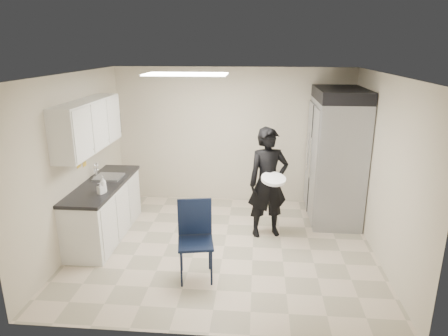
# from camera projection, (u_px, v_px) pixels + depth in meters

# --- Properties ---
(floor) EXTENTS (4.50, 4.50, 0.00)m
(floor) POSITION_uv_depth(u_px,v_px,m) (224.00, 246.00, 6.17)
(floor) COLOR #BEAC95
(floor) RESTS_ON ground
(ceiling) EXTENTS (4.50, 4.50, 0.00)m
(ceiling) POSITION_uv_depth(u_px,v_px,m) (224.00, 74.00, 5.41)
(ceiling) COLOR silver
(ceiling) RESTS_ON back_wall
(back_wall) EXTENTS (4.50, 0.00, 4.50)m
(back_wall) POSITION_uv_depth(u_px,v_px,m) (233.00, 136.00, 7.70)
(back_wall) COLOR #BEB59D
(back_wall) RESTS_ON floor
(left_wall) EXTENTS (0.00, 4.00, 4.00)m
(left_wall) POSITION_uv_depth(u_px,v_px,m) (75.00, 162.00, 5.98)
(left_wall) COLOR #BEB59D
(left_wall) RESTS_ON floor
(right_wall) EXTENTS (0.00, 4.00, 4.00)m
(right_wall) POSITION_uv_depth(u_px,v_px,m) (384.00, 170.00, 5.61)
(right_wall) COLOR #BEB59D
(right_wall) RESTS_ON floor
(ceiling_panel) EXTENTS (1.20, 0.60, 0.02)m
(ceiling_panel) POSITION_uv_depth(u_px,v_px,m) (186.00, 74.00, 5.85)
(ceiling_panel) COLOR white
(ceiling_panel) RESTS_ON ceiling
(lower_counter) EXTENTS (0.60, 1.90, 0.86)m
(lower_counter) POSITION_uv_depth(u_px,v_px,m) (105.00, 211.00, 6.40)
(lower_counter) COLOR silver
(lower_counter) RESTS_ON floor
(countertop) EXTENTS (0.64, 1.95, 0.05)m
(countertop) POSITION_uv_depth(u_px,v_px,m) (102.00, 184.00, 6.26)
(countertop) COLOR black
(countertop) RESTS_ON lower_counter
(sink) EXTENTS (0.42, 0.40, 0.14)m
(sink) POSITION_uv_depth(u_px,v_px,m) (109.00, 180.00, 6.50)
(sink) COLOR gray
(sink) RESTS_ON countertop
(faucet) EXTENTS (0.02, 0.02, 0.24)m
(faucet) POSITION_uv_depth(u_px,v_px,m) (96.00, 171.00, 6.48)
(faucet) COLOR silver
(faucet) RESTS_ON countertop
(upper_cabinets) EXTENTS (0.35, 1.80, 0.75)m
(upper_cabinets) POSITION_uv_depth(u_px,v_px,m) (88.00, 125.00, 6.00)
(upper_cabinets) COLOR silver
(upper_cabinets) RESTS_ON left_wall
(towel_dispenser) EXTENTS (0.22, 0.30, 0.35)m
(towel_dispenser) POSITION_uv_depth(u_px,v_px,m) (112.00, 124.00, 7.16)
(towel_dispenser) COLOR black
(towel_dispenser) RESTS_ON left_wall
(notice_sticker_left) EXTENTS (0.00, 0.12, 0.07)m
(notice_sticker_left) POSITION_uv_depth(u_px,v_px,m) (79.00, 165.00, 6.09)
(notice_sticker_left) COLOR yellow
(notice_sticker_left) RESTS_ON left_wall
(notice_sticker_right) EXTENTS (0.00, 0.12, 0.07)m
(notice_sticker_right) POSITION_uv_depth(u_px,v_px,m) (85.00, 164.00, 6.30)
(notice_sticker_right) COLOR yellow
(notice_sticker_right) RESTS_ON left_wall
(commercial_fridge) EXTENTS (0.80, 1.35, 2.10)m
(commercial_fridge) POSITION_uv_depth(u_px,v_px,m) (335.00, 161.00, 6.93)
(commercial_fridge) COLOR gray
(commercial_fridge) RESTS_ON floor
(fridge_compressor) EXTENTS (0.80, 1.35, 0.20)m
(fridge_compressor) POSITION_uv_depth(u_px,v_px,m) (341.00, 94.00, 6.59)
(fridge_compressor) COLOR black
(fridge_compressor) RESTS_ON commercial_fridge
(folding_chair) EXTENTS (0.53, 0.53, 1.02)m
(folding_chair) POSITION_uv_depth(u_px,v_px,m) (196.00, 243.00, 5.20)
(folding_chair) COLOR black
(folding_chair) RESTS_ON floor
(man_tuxedo) EXTENTS (0.75, 0.61, 1.78)m
(man_tuxedo) POSITION_uv_depth(u_px,v_px,m) (268.00, 183.00, 6.31)
(man_tuxedo) COLOR black
(man_tuxedo) RESTS_ON floor
(bucket_lid) EXTENTS (0.47, 0.47, 0.05)m
(bucket_lid) POSITION_uv_depth(u_px,v_px,m) (273.00, 179.00, 6.04)
(bucket_lid) COLOR silver
(bucket_lid) RESTS_ON man_tuxedo
(soap_bottle_a) EXTENTS (0.14, 0.14, 0.26)m
(soap_bottle_a) POSITION_uv_depth(u_px,v_px,m) (103.00, 184.00, 5.81)
(soap_bottle_a) COLOR white
(soap_bottle_a) RESTS_ON countertop
(soap_bottle_b) EXTENTS (0.11, 0.11, 0.17)m
(soap_bottle_b) POSITION_uv_depth(u_px,v_px,m) (100.00, 188.00, 5.77)
(soap_bottle_b) COLOR silver
(soap_bottle_b) RESTS_ON countertop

